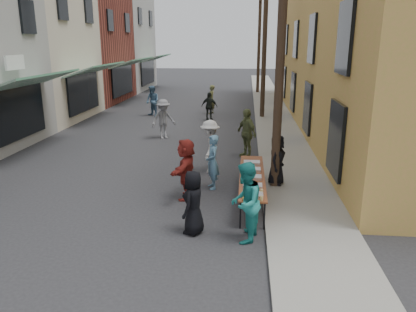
% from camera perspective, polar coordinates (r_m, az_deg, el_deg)
% --- Properties ---
extents(ground, '(120.00, 120.00, 0.00)m').
position_cam_1_polar(ground, '(10.59, -13.85, -9.24)').
color(ground, '#28282B').
rests_on(ground, ground).
extents(sidewalk, '(2.20, 60.00, 0.10)m').
position_cam_1_polar(sidewalk, '(24.46, 9.22, 5.39)').
color(sidewalk, gray).
rests_on(sidewalk, ground).
extents(storefront_row, '(8.00, 37.00, 9.00)m').
position_cam_1_polar(storefront_row, '(27.46, -24.45, 13.90)').
color(storefront_row, maroon).
rests_on(storefront_row, ground).
extents(building_ochre, '(10.00, 28.00, 10.00)m').
position_cam_1_polar(building_ochre, '(24.28, 25.02, 15.84)').
color(building_ochre, '#B69D41').
rests_on(building_ochre, ground).
extents(utility_pole_near, '(0.26, 0.26, 9.00)m').
position_cam_1_polar(utility_pole_near, '(12.05, 10.27, 16.05)').
color(utility_pole_near, '#2D2116').
rests_on(utility_pole_near, ground).
extents(utility_pole_mid, '(0.26, 0.26, 9.00)m').
position_cam_1_polar(utility_pole_mid, '(24.03, 7.97, 15.93)').
color(utility_pole_mid, '#2D2116').
rests_on(utility_pole_mid, ground).
extents(utility_pole_far, '(0.26, 0.26, 9.00)m').
position_cam_1_polar(utility_pole_far, '(36.03, 7.21, 15.89)').
color(utility_pole_far, '#2D2116').
rests_on(utility_pole_far, ground).
extents(serving_table, '(0.70, 4.00, 0.75)m').
position_cam_1_polar(serving_table, '(11.57, 6.22, -2.87)').
color(serving_table, brown).
rests_on(serving_table, ground).
extents(catering_tray_sausage, '(0.50, 0.33, 0.08)m').
position_cam_1_polar(catering_tray_sausage, '(9.99, 6.32, -5.48)').
color(catering_tray_sausage, maroon).
rests_on(catering_tray_sausage, serving_table).
extents(catering_tray_foil_b, '(0.50, 0.33, 0.08)m').
position_cam_1_polar(catering_tray_foil_b, '(10.60, 6.28, -4.20)').
color(catering_tray_foil_b, '#B2B2B7').
rests_on(catering_tray_foil_b, serving_table).
extents(catering_tray_buns, '(0.50, 0.33, 0.08)m').
position_cam_1_polar(catering_tray_buns, '(11.26, 6.25, -2.99)').
color(catering_tray_buns, tan).
rests_on(catering_tray_buns, serving_table).
extents(catering_tray_foil_d, '(0.50, 0.33, 0.08)m').
position_cam_1_polar(catering_tray_foil_d, '(11.92, 6.21, -1.90)').
color(catering_tray_foil_d, '#B2B2B7').
rests_on(catering_tray_foil_d, serving_table).
extents(catering_tray_buns_end, '(0.50, 0.33, 0.08)m').
position_cam_1_polar(catering_tray_buns_end, '(12.59, 6.18, -0.94)').
color(catering_tray_buns_end, tan).
rests_on(catering_tray_buns_end, serving_table).
extents(condiment_jar_a, '(0.07, 0.07, 0.08)m').
position_cam_1_polar(condiment_jar_a, '(9.71, 5.04, -6.09)').
color(condiment_jar_a, '#A57F26').
rests_on(condiment_jar_a, serving_table).
extents(condiment_jar_b, '(0.07, 0.07, 0.08)m').
position_cam_1_polar(condiment_jar_b, '(9.80, 5.04, -5.87)').
color(condiment_jar_b, '#A57F26').
rests_on(condiment_jar_b, serving_table).
extents(condiment_jar_c, '(0.07, 0.07, 0.08)m').
position_cam_1_polar(condiment_jar_c, '(9.89, 5.05, -5.66)').
color(condiment_jar_c, '#A57F26').
rests_on(condiment_jar_c, serving_table).
extents(cup_stack, '(0.08, 0.08, 0.12)m').
position_cam_1_polar(cup_stack, '(9.76, 7.52, -5.93)').
color(cup_stack, tan).
rests_on(cup_stack, serving_table).
extents(guest_front_a, '(0.69, 0.86, 1.54)m').
position_cam_1_polar(guest_front_a, '(9.56, -2.06, -6.54)').
color(guest_front_a, black).
rests_on(guest_front_a, ground).
extents(guest_front_b, '(0.56, 0.70, 1.68)m').
position_cam_1_polar(guest_front_b, '(12.39, 0.64, -0.87)').
color(guest_front_b, '#5586A6').
rests_on(guest_front_b, ground).
extents(guest_front_c, '(0.87, 1.03, 1.86)m').
position_cam_1_polar(guest_front_c, '(9.16, 5.25, -6.54)').
color(guest_front_c, teal).
rests_on(guest_front_c, ground).
extents(guest_front_d, '(0.72, 1.20, 1.82)m').
position_cam_1_polar(guest_front_d, '(14.00, 0.28, 1.39)').
color(guest_front_d, beige).
rests_on(guest_front_d, ground).
extents(guest_front_e, '(1.03, 1.19, 1.92)m').
position_cam_1_polar(guest_front_e, '(15.85, 5.43, 3.22)').
color(guest_front_e, '#616D3F').
rests_on(guest_front_e, ground).
extents(guest_queue_back, '(0.67, 1.68, 1.77)m').
position_cam_1_polar(guest_queue_back, '(11.62, -3.09, -1.82)').
color(guest_queue_back, maroon).
rests_on(guest_queue_back, ground).
extents(server, '(0.73, 0.89, 1.56)m').
position_cam_1_polar(server, '(12.68, 9.66, -0.52)').
color(server, black).
rests_on(server, sidewalk).
extents(passerby_left, '(1.36, 1.25, 1.83)m').
position_cam_1_polar(passerby_left, '(19.01, -6.29, 5.18)').
color(passerby_left, slate).
rests_on(passerby_left, ground).
extents(passerby_mid, '(1.01, 0.58, 1.62)m').
position_cam_1_polar(passerby_mid, '(23.38, 0.21, 7.00)').
color(passerby_mid, black).
rests_on(passerby_mid, ground).
extents(passerby_right, '(0.58, 0.74, 1.80)m').
position_cam_1_polar(passerby_right, '(25.56, 0.46, 7.97)').
color(passerby_right, brown).
rests_on(passerby_right, ground).
extents(passerby_far, '(1.13, 1.10, 1.83)m').
position_cam_1_polar(passerby_far, '(24.96, -7.80, 7.67)').
color(passerby_far, '#466988').
rests_on(passerby_far, ground).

